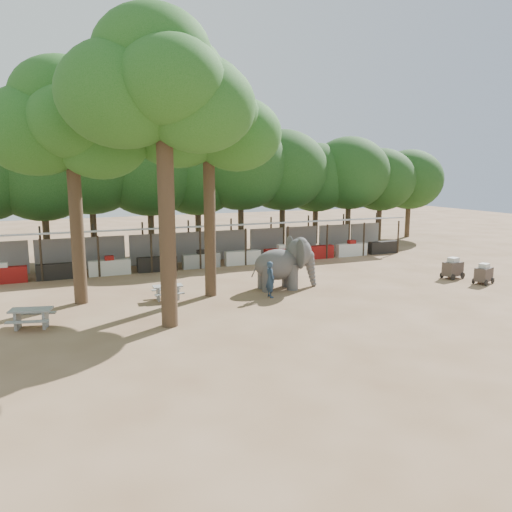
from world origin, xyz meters
name	(u,v)px	position (x,y,z in m)	size (l,w,h in m)	color
ground	(326,322)	(0.00, 0.00, 0.00)	(100.00, 100.00, 0.00)	brown
vendor_stalls	(217,246)	(0.00, 13.84, 1.18)	(28.00, 2.99, 2.80)	gray
yard_tree_left	(67,122)	(-9.13, 7.19, 8.20)	(7.10, 6.90, 11.02)	#332316
yard_tree_center	(158,85)	(-6.13, 2.19, 9.21)	(7.10, 6.90, 12.04)	#332316
yard_tree_back	(204,117)	(-3.13, 6.19, 8.54)	(7.10, 6.90, 11.36)	#332316
backdrop_trees	(194,178)	(0.00, 19.00, 5.51)	(46.46, 5.95, 8.33)	#332316
elephant	(285,263)	(1.03, 5.89, 1.33)	(3.52, 2.67, 2.66)	#413F3F
handler	(270,279)	(-0.44, 4.55, 0.88)	(0.64, 0.42, 1.77)	#26384C
picnic_table_near	(31,316)	(-11.06, 3.80, 0.51)	(1.86, 1.75, 0.78)	gray
picnic_table_far	(168,290)	(-5.14, 6.02, 0.45)	(1.47, 1.34, 0.70)	gray
cart_front	(484,274)	(11.46, 2.65, 0.55)	(1.33, 1.09, 1.12)	#392D28
cart_back	(453,268)	(10.93, 4.35, 0.59)	(1.35, 1.01, 1.20)	#392D28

